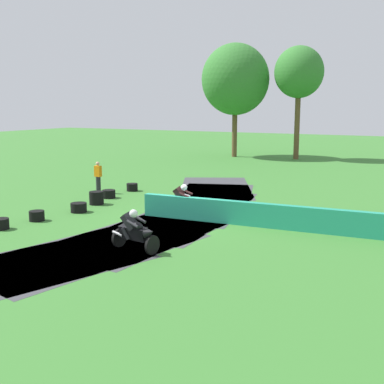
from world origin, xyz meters
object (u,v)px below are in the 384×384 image
at_px(tire_stack_extra_a, 109,194).
at_px(motorcycle_chase_white, 184,201).
at_px(motorcycle_lead_black, 135,231).
at_px(tire_stack_far, 96,198).
at_px(tire_stack_mid_b, 79,208).
at_px(tire_stack_mid_a, 37,216).
at_px(track_marshal, 98,177).
at_px(tire_stack_near, 1,224).
at_px(tire_stack_extra_b, 132,187).

bearing_deg(tire_stack_extra_a, motorcycle_chase_white, -19.90).
height_order(motorcycle_lead_black, tire_stack_far, motorcycle_lead_black).
bearing_deg(tire_stack_mid_b, motorcycle_chase_white, 16.28).
bearing_deg(motorcycle_chase_white, tire_stack_mid_a, -145.50).
bearing_deg(track_marshal, tire_stack_extra_a, -33.15).
xyz_separation_m(motorcycle_chase_white, tire_stack_near, (-4.97, -4.89, -0.45)).
height_order(tire_stack_near, track_marshal, track_marshal).
height_order(motorcycle_lead_black, tire_stack_extra_a, motorcycle_lead_black).
relative_size(motorcycle_lead_black, tire_stack_extra_a, 2.67).
bearing_deg(motorcycle_lead_black, tire_stack_extra_a, 132.67).
relative_size(motorcycle_lead_black, tire_stack_near, 2.88).
distance_m(tire_stack_near, tire_stack_extra_b, 9.01).
height_order(motorcycle_lead_black, tire_stack_mid_b, motorcycle_lead_black).
height_order(motorcycle_lead_black, tire_stack_mid_a, motorcycle_lead_black).
distance_m(tire_stack_extra_b, track_marshal, 1.88).
bearing_deg(tire_stack_mid_a, tire_stack_extra_b, 94.83).
relative_size(tire_stack_near, tire_stack_far, 0.90).
xyz_separation_m(tire_stack_near, tire_stack_mid_b, (0.56, 3.61, 0.00)).
bearing_deg(tire_stack_extra_a, tire_stack_near, -87.46).
height_order(tire_stack_mid_b, tire_stack_far, tire_stack_far).
relative_size(motorcycle_lead_black, motorcycle_chase_white, 1.01).
xyz_separation_m(tire_stack_mid_a, track_marshal, (-1.81, 6.07, 0.62)).
xyz_separation_m(tire_stack_far, tire_stack_extra_b, (-0.63, 3.73, -0.10)).
bearing_deg(tire_stack_near, tire_stack_extra_a, 92.54).
bearing_deg(tire_stack_mid_b, tire_stack_extra_a, 105.13).
bearing_deg(tire_stack_mid_b, tire_stack_extra_b, 100.64).
distance_m(motorcycle_lead_black, tire_stack_extra_a, 9.22).
distance_m(motorcycle_lead_black, tire_stack_mid_b, 6.48).
height_order(tire_stack_far, track_marshal, track_marshal).
relative_size(tire_stack_mid_a, tire_stack_mid_b, 0.87).
relative_size(tire_stack_far, track_marshal, 0.40).
relative_size(tire_stack_far, tire_stack_extra_b, 1.12).
xyz_separation_m(motorcycle_chase_white, tire_stack_far, (-4.79, 0.38, -0.35)).
distance_m(motorcycle_lead_black, track_marshal, 10.76).
xyz_separation_m(motorcycle_chase_white, tire_stack_mid_a, (-4.79, -3.29, -0.45)).
xyz_separation_m(tire_stack_mid_a, tire_stack_mid_b, (0.39, 2.01, 0.00)).
bearing_deg(tire_stack_near, tire_stack_mid_b, 81.16).
distance_m(motorcycle_lead_black, tire_stack_far, 7.80).
xyz_separation_m(motorcycle_lead_black, tire_stack_extra_a, (-6.24, 6.77, -0.45)).
bearing_deg(tire_stack_mid_a, tire_stack_extra_a, 95.24).
relative_size(tire_stack_mid_b, track_marshal, 0.42).
xyz_separation_m(tire_stack_mid_b, tire_stack_extra_a, (-0.86, 3.19, 0.00)).
bearing_deg(tire_stack_extra_a, tire_stack_mid_b, -74.87).
xyz_separation_m(motorcycle_chase_white, tire_stack_extra_b, (-5.42, 4.10, -0.45)).
height_order(tire_stack_mid_a, tire_stack_mid_b, same).
bearing_deg(tire_stack_extra_a, track_marshal, 146.85).
bearing_deg(motorcycle_lead_black, tire_stack_extra_b, 125.48).
relative_size(motorcycle_lead_black, tire_stack_mid_b, 2.50).
bearing_deg(motorcycle_chase_white, track_marshal, 157.18).
xyz_separation_m(motorcycle_chase_white, tire_stack_mid_b, (-4.40, -1.29, -0.45)).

